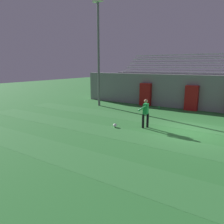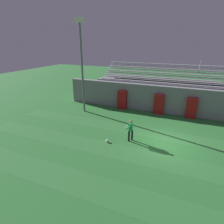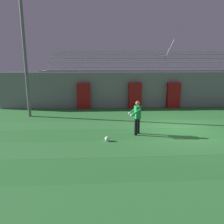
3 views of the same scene
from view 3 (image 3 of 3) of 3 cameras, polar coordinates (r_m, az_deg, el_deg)
The scene contains 12 objects.
ground_plane at distance 12.16m, azimuth 17.62°, elevation -4.45°, with size 80.00×80.00×0.00m, color #2D7533.
turf_stripe_mid at distance 10.07m, azimuth 22.49°, elevation -8.30°, with size 28.00×1.80×0.01m, color #337A38.
turf_stripe_far at distance 13.23m, azimuth 15.82°, elevation -2.98°, with size 28.00×1.80×0.01m, color #337A38.
back_wall at distance 17.99m, azimuth 10.59°, elevation 5.78°, with size 24.00×0.60×2.80m, color gray.
padding_pillar_gate_left at distance 17.20m, azimuth 6.00°, elevation 4.27°, with size 1.00×0.44×1.99m, color maroon.
padding_pillar_gate_right at distance 17.95m, azimuth 15.73°, elevation 4.21°, with size 1.00×0.44×1.99m, color maroon.
padding_pillar_far_left at distance 17.01m, azimuth -7.41°, elevation 4.15°, with size 1.00×0.44×1.99m, color maroon.
bleacher_stand at distance 20.25m, azimuth 9.02°, elevation 6.84°, with size 18.00×4.05×5.43m.
floodlight_pole at distance 15.37m, azimuth -22.32°, elevation 19.87°, with size 0.90×0.36×9.07m.
goalkeeper at distance 10.67m, azimuth 6.56°, elevation -0.94°, with size 0.59×0.63×1.67m.
soccer_ball at distance 9.90m, azimuth -1.26°, elevation -7.01°, with size 0.22×0.22×0.22m, color white.
water_bottle at distance 16.30m, azimuth -1.72°, elevation 0.76°, with size 0.07×0.07×0.24m, color green.
Camera 3 is at (-4.31, -10.85, 3.39)m, focal length 35.00 mm.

